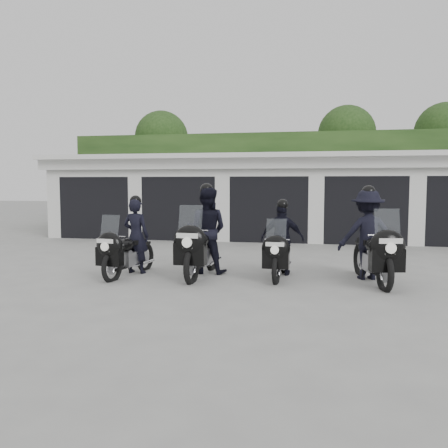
% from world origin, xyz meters
% --- Properties ---
extents(ground, '(80.00, 80.00, 0.00)m').
position_xyz_m(ground, '(0.00, 0.00, 0.00)').
color(ground, gray).
rests_on(ground, ground).
extents(garage_block, '(16.40, 6.80, 2.96)m').
position_xyz_m(garage_block, '(-0.00, 8.06, 1.42)').
color(garage_block, silver).
rests_on(garage_block, ground).
extents(background_vegetation, '(20.00, 3.90, 5.80)m').
position_xyz_m(background_vegetation, '(0.37, 12.92, 2.77)').
color(background_vegetation, '#1A3413').
rests_on(background_vegetation, ground).
extents(police_bike_a, '(0.80, 2.00, 1.75)m').
position_xyz_m(police_bike_a, '(-2.37, -0.75, 0.70)').
color(police_bike_a, black).
rests_on(police_bike_a, ground).
extents(police_bike_b, '(0.95, 2.33, 2.02)m').
position_xyz_m(police_bike_b, '(-0.82, -0.39, 0.85)').
color(police_bike_b, black).
rests_on(police_bike_b, ground).
extents(police_bike_c, '(0.94, 1.93, 1.68)m').
position_xyz_m(police_bike_c, '(0.82, -0.28, 0.71)').
color(police_bike_c, black).
rests_on(police_bike_c, ground).
extents(police_bike_d, '(1.28, 2.25, 1.98)m').
position_xyz_m(police_bike_d, '(2.61, -0.39, 0.84)').
color(police_bike_d, black).
rests_on(police_bike_d, ground).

